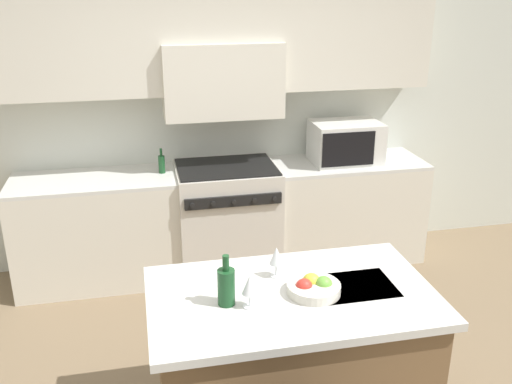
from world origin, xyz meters
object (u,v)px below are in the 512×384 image
object	(u,v)px
microwave	(346,142)
oil_bottle_on_counter	(162,164)
range_stove	(227,219)
wine_bottle	(226,286)
wine_glass_far	(276,257)
fruit_bowl	(314,287)
wine_glass_near	(250,286)

from	to	relation	value
microwave	oil_bottle_on_counter	xyz separation A→B (m)	(-1.58, 0.03, -0.10)
range_stove	wine_bottle	xyz separation A→B (m)	(-0.33, -2.01, 0.52)
microwave	wine_glass_far	distance (m)	2.10
microwave	oil_bottle_on_counter	size ratio (longest dim) A/B	2.80
oil_bottle_on_counter	fruit_bowl	bearing A→B (deg)	-72.07
range_stove	microwave	xyz separation A→B (m)	(1.05, 0.02, 0.62)
range_stove	wine_glass_far	world-z (taller)	wine_glass_far
wine_glass_far	microwave	bearing A→B (deg)	59.46
range_stove	oil_bottle_on_counter	xyz separation A→B (m)	(-0.53, 0.05, 0.52)
wine_glass_near	oil_bottle_on_counter	distance (m)	2.14
microwave	fruit_bowl	xyz separation A→B (m)	(-0.92, -2.02, -0.17)
wine_bottle	wine_glass_far	xyz separation A→B (m)	(0.31, 0.22, 0.02)
wine_glass_near	wine_glass_far	size ratio (longest dim) A/B	1.00
range_stove	fruit_bowl	xyz separation A→B (m)	(0.13, -2.00, 0.45)
wine_bottle	wine_glass_near	xyz separation A→B (m)	(0.11, -0.05, 0.02)
microwave	wine_glass_near	xyz separation A→B (m)	(-1.27, -2.08, -0.08)
oil_bottle_on_counter	wine_bottle	bearing A→B (deg)	-84.43
wine_glass_far	fruit_bowl	world-z (taller)	wine_glass_far
microwave	wine_bottle	world-z (taller)	microwave
wine_bottle	wine_glass_near	world-z (taller)	wine_bottle
range_stove	microwave	bearing A→B (deg)	1.01
fruit_bowl	microwave	bearing A→B (deg)	65.52
wine_bottle	range_stove	bearing A→B (deg)	80.73
oil_bottle_on_counter	wine_glass_near	bearing A→B (deg)	-81.69
wine_glass_far	fruit_bowl	size ratio (longest dim) A/B	0.63
microwave	wine_glass_far	bearing A→B (deg)	-120.54
range_stove	oil_bottle_on_counter	bearing A→B (deg)	174.53
range_stove	microwave	size ratio (longest dim) A/B	1.63
range_stove	wine_glass_near	world-z (taller)	wine_glass_near
microwave	wine_glass_far	world-z (taller)	microwave
wine_glass_near	fruit_bowl	distance (m)	0.37
wine_glass_far	range_stove	bearing A→B (deg)	89.48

